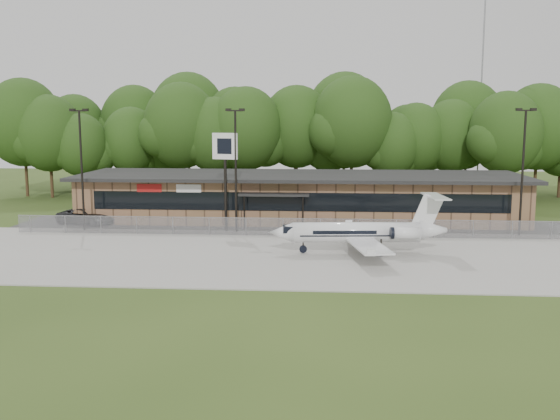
# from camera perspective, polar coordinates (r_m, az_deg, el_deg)

# --- Properties ---
(ground) EXTENTS (160.00, 160.00, 0.00)m
(ground) POSITION_cam_1_polar(r_m,az_deg,el_deg) (35.56, 0.23, -7.01)
(ground) COLOR #314619
(ground) RESTS_ON ground
(apron) EXTENTS (64.00, 18.00, 0.08)m
(apron) POSITION_cam_1_polar(r_m,az_deg,el_deg) (43.30, 0.96, -4.15)
(apron) COLOR #9E9B93
(apron) RESTS_ON ground
(parking_lot) EXTENTS (50.00, 9.00, 0.06)m
(parking_lot) POSITION_cam_1_polar(r_m,az_deg,el_deg) (54.57, 1.65, -1.54)
(parking_lot) COLOR #383835
(parking_lot) RESTS_ON ground
(terminal) EXTENTS (41.00, 11.65, 4.30)m
(terminal) POSITION_cam_1_polar(r_m,az_deg,el_deg) (58.63, 1.85, 1.27)
(terminal) COLOR #875F43
(terminal) RESTS_ON ground
(fence) EXTENTS (46.00, 0.04, 1.52)m
(fence) POSITION_cam_1_polar(r_m,az_deg,el_deg) (50.01, 1.42, -1.59)
(fence) COLOR gray
(fence) RESTS_ON ground
(treeline) EXTENTS (72.00, 12.00, 15.00)m
(treeline) POSITION_cam_1_polar(r_m,az_deg,el_deg) (76.25, 2.43, 6.93)
(treeline) COLOR #1B3C13
(treeline) RESTS_ON ground
(radio_mast) EXTENTS (0.20, 0.20, 25.00)m
(radio_mast) POSITION_cam_1_polar(r_m,az_deg,el_deg) (84.56, 17.90, 10.07)
(radio_mast) COLOR gray
(radio_mast) RESTS_ON ground
(light_pole_left) EXTENTS (1.55, 0.30, 10.23)m
(light_pole_left) POSITION_cam_1_polar(r_m,az_deg,el_deg) (54.74, -17.71, 4.37)
(light_pole_left) COLOR black
(light_pole_left) RESTS_ON ground
(light_pole_mid) EXTENTS (1.55, 0.30, 10.23)m
(light_pole_mid) POSITION_cam_1_polar(r_m,az_deg,el_deg) (51.34, -4.08, 4.50)
(light_pole_mid) COLOR black
(light_pole_mid) RESTS_ON ground
(light_pole_right) EXTENTS (1.55, 0.30, 10.23)m
(light_pole_right) POSITION_cam_1_polar(r_m,az_deg,el_deg) (53.16, 21.34, 4.08)
(light_pole_right) COLOR black
(light_pole_right) RESTS_ON ground
(business_jet) EXTENTS (12.58, 11.22, 4.23)m
(business_jet) POSITION_cam_1_polar(r_m,az_deg,el_deg) (43.85, 7.57, -2.10)
(business_jet) COLOR silver
(business_jet) RESTS_ON ground
(suv) EXTENTS (5.96, 4.04, 1.52)m
(suv) POSITION_cam_1_polar(r_m,az_deg,el_deg) (58.34, -17.24, -0.55)
(suv) COLOR #2A2A2C
(suv) RESTS_ON ground
(pole_sign) EXTENTS (2.15, 0.76, 8.25)m
(pole_sign) POSITION_cam_1_polar(r_m,az_deg,el_deg) (51.75, -5.05, 4.89)
(pole_sign) COLOR black
(pole_sign) RESTS_ON ground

